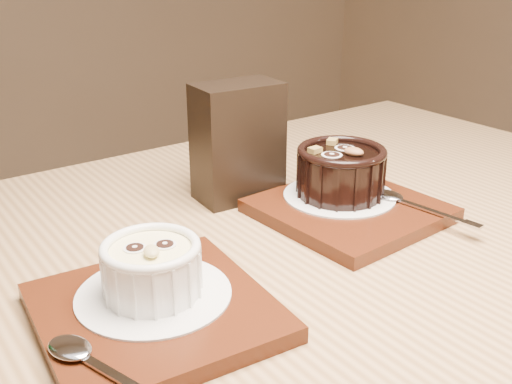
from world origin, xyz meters
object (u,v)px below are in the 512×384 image
tray_left (155,312)px  ramekin_dark (341,169)px  table (267,353)px  tray_right (349,210)px  ramekin_white (152,266)px  condiment_stand (238,142)px

tray_left → ramekin_dark: size_ratio=1.77×
table → tray_right: tray_right is taller
table → tray_right: (0.15, 0.05, 0.10)m
table → ramekin_dark: 0.22m
ramekin_white → tray_right: (0.26, 0.05, -0.03)m
ramekin_white → condiment_stand: 0.26m
table → tray_left: (-0.12, -0.01, 0.10)m
ramekin_white → ramekin_dark: (0.27, 0.07, 0.01)m
tray_left → condiment_stand: size_ratio=1.29×
ramekin_white → ramekin_dark: ramekin_dark is taller
tray_right → condiment_stand: size_ratio=1.29×
table → tray_right: size_ratio=6.79×
table → ramekin_dark: bearing=26.4°
table → condiment_stand: (0.08, 0.17, 0.16)m
tray_right → ramekin_dark: size_ratio=1.77×
table → ramekin_white: bearing=177.5°
condiment_stand → ramekin_dark: bearing=-50.7°
tray_right → condiment_stand: 0.15m
ramekin_dark → tray_right: bearing=-123.3°
tray_right → ramekin_white: bearing=-169.4°
condiment_stand → tray_right: bearing=-58.7°
ramekin_white → table: bearing=17.4°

